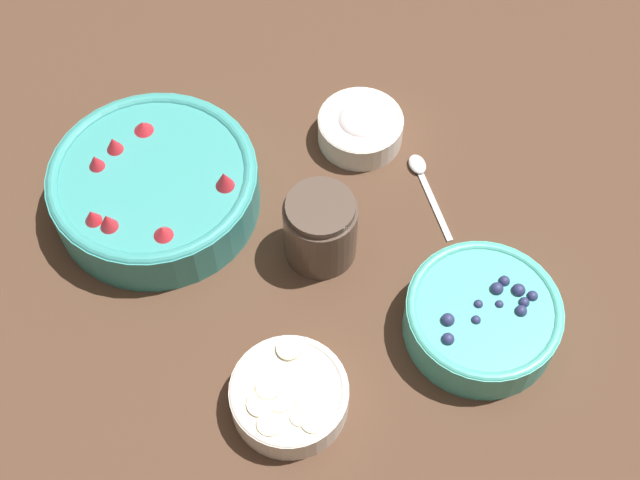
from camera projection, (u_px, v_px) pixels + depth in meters
name	position (u px, v px, depth m)	size (l,w,h in m)	color
ground_plane	(303.00, 282.00, 1.09)	(4.00, 4.00, 0.00)	#4C3323
bowl_strawberries	(154.00, 185.00, 1.11)	(0.26, 0.26, 0.09)	teal
bowl_blueberries	(482.00, 316.00, 1.03)	(0.18, 0.18, 0.06)	#47AD9E
bowl_bananas	(289.00, 395.00, 0.98)	(0.13, 0.13, 0.05)	silver
bowl_cream	(360.00, 126.00, 1.18)	(0.11, 0.11, 0.05)	white
jar_chocolate	(320.00, 230.00, 1.07)	(0.09, 0.09, 0.10)	#4C3D33
spoon	(424.00, 180.00, 1.16)	(0.07, 0.13, 0.01)	silver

